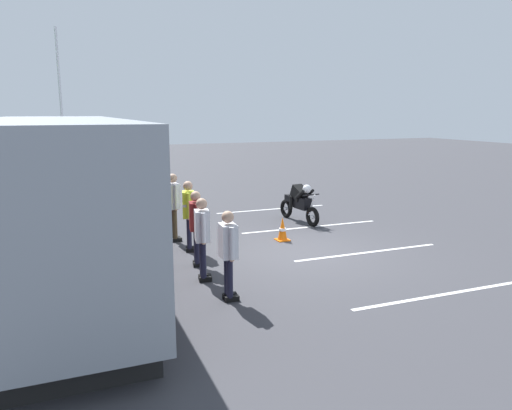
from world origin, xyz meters
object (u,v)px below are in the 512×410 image
spectator_far_right (173,201)px  stunt_motorcycle (299,203)px  spectator_far_left (228,248)px  spectator_left (202,232)px  spectator_centre (196,222)px  traffic_cone (283,229)px  tour_bus (59,201)px  flagpole (63,125)px  spectator_right (189,210)px  parked_motorcycle_silver (139,215)px

spectator_far_right → stunt_motorcycle: (0.75, -4.10, -0.47)m
spectator_far_left → spectator_far_right: (4.39, -0.01, 0.10)m
spectator_left → spectator_centre: bearing=-8.4°
stunt_motorcycle → traffic_cone: stunt_motorcycle is taller
tour_bus → flagpole: (6.78, -0.26, 1.30)m
tour_bus → spectator_far_right: tour_bus is taller
spectator_centre → flagpole: (6.97, 2.49, 1.95)m
tour_bus → traffic_cone: bearing=-79.3°
spectator_right → flagpole: (5.79, 2.62, 1.90)m
spectator_far_left → spectator_far_right: 4.39m
spectator_left → parked_motorcycle_silver: spectator_left is taller
parked_motorcycle_silver → stunt_motorcycle: size_ratio=1.00×
flagpole → spectator_left: bearing=-163.5°
spectator_right → parked_motorcycle_silver: bearing=18.0°
spectator_far_left → spectator_left: spectator_left is taller
flagpole → spectator_far_right: bearing=-152.2°
parked_motorcycle_silver → flagpole: 4.49m
spectator_far_right → traffic_cone: 2.97m
spectator_right → stunt_motorcycle: size_ratio=0.85×
spectator_far_left → traffic_cone: bearing=-38.6°
traffic_cone → spectator_far_left: bearing=141.4°
spectator_left → spectator_right: bearing=-7.4°
spectator_right → stunt_motorcycle: (1.81, -3.97, -0.43)m
spectator_left → parked_motorcycle_silver: 4.72m
spectator_far_left → spectator_far_right: bearing=-0.1°
spectator_far_left → spectator_left: size_ratio=0.98×
spectator_left → parked_motorcycle_silver: bearing=6.5°
spectator_far_left → parked_motorcycle_silver: 5.90m
spectator_left → traffic_cone: bearing=-52.3°
spectator_left → spectator_far_right: bearing=-2.7°
tour_bus → spectator_centre: bearing=-93.9°
spectator_right → spectator_centre: bearing=173.4°
parked_motorcycle_silver → traffic_cone: bearing=-126.2°
spectator_centre → flagpole: size_ratio=0.28×
spectator_left → flagpole: 8.50m
spectator_far_left → spectator_right: spectator_right is taller
spectator_centre → traffic_cone: bearing=-65.6°
spectator_far_left → traffic_cone: (3.37, -2.69, -0.68)m
spectator_far_left → stunt_motorcycle: (5.14, -4.11, -0.37)m
stunt_motorcycle → spectator_left: bearing=133.0°
spectator_right → traffic_cone: bearing=-89.1°
tour_bus → parked_motorcycle_silver: (3.50, -2.07, -1.16)m
spectator_left → spectator_centre: size_ratio=1.01×
traffic_cone → tour_bus: bearing=100.7°
stunt_motorcycle → traffic_cone: size_ratio=3.26×
spectator_far_left → stunt_motorcycle: bearing=-38.7°
spectator_right → spectator_far_right: (1.06, 0.13, 0.04)m
spectator_left → spectator_right: 2.17m
stunt_motorcycle → traffic_cone: (-1.77, 1.42, -0.31)m
spectator_left → flagpole: flagpole is taller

